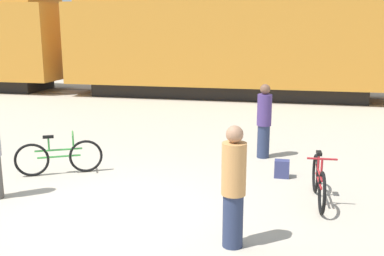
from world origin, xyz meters
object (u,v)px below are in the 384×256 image
Objects in this scene: person_in_purple at (264,121)px; backpack at (282,169)px; freight_train at (227,29)px; bicycle_maroon at (319,181)px; person_in_tan at (234,187)px; bicycle_green at (59,157)px.

person_in_purple is 1.52m from backpack.
bicycle_maroon is at bearing -74.37° from freight_train.
bicycle_green is at bearing 99.99° from person_in_tan.
backpack is (2.53, -10.09, -2.59)m from freight_train.
freight_train reaches higher than backpack.
freight_train is at bearing 105.63° from bicycle_maroon.
backpack is at bearing 9.70° from bicycle_green.
bicycle_green is 4.34m from person_in_tan.
person_in_purple is at bearing 39.61° from person_in_tan.
person_in_purple is at bearing -76.58° from freight_train.
backpack is at bearing -138.20° from person_in_purple.
freight_train is at bearing 36.67° from person_in_purple.
person_in_tan is at bearing -158.46° from person_in_purple.
backpack is (-0.61, 1.14, -0.19)m from bicycle_maroon.
backpack is at bearing 118.17° from bicycle_maroon.
freight_train is at bearing 49.90° from person_in_tan.
person_in_purple is (2.10, -8.79, -1.94)m from freight_train.
person_in_tan is at bearing -81.43° from freight_train.
freight_train reaches higher than person_in_purple.
freight_train reaches higher than bicycle_green.
bicycle_green is (-4.85, 0.41, -0.01)m from bicycle_maroon.
person_in_tan is 4.27m from person_in_purple.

